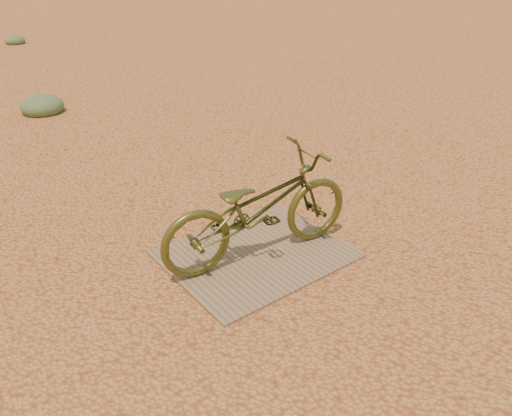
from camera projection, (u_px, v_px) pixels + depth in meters
ground at (231, 260)px, 4.38m from camera, size 120.00×120.00×0.00m
plywood_board at (256, 254)px, 4.45m from camera, size 1.54×1.25×0.02m
bicycle at (259, 208)px, 4.20m from camera, size 1.85×0.85×0.94m
kale_a at (43, 112)px, 8.18m from camera, size 0.68×0.68×0.37m
kale_b at (16, 44)px, 13.67m from camera, size 0.52×0.52×0.29m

